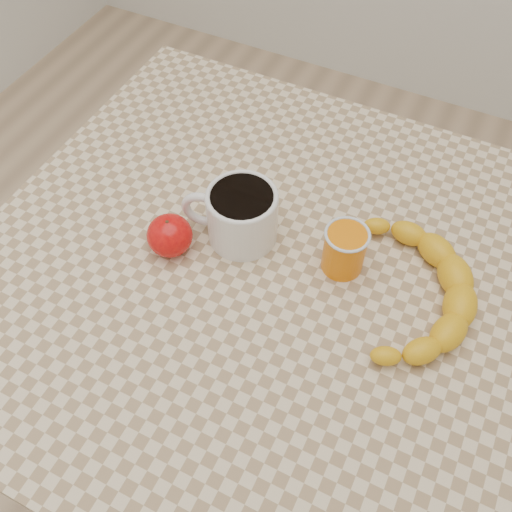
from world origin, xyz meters
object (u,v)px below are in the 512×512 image
at_px(coffee_mug, 240,213).
at_px(banana, 414,290).
at_px(table, 256,297).
at_px(apple, 170,235).
at_px(orange_juice_glass, 344,249).

bearing_deg(coffee_mug, banana, 0.26).
distance_m(table, apple, 0.17).
xyz_separation_m(orange_juice_glass, apple, (-0.23, -0.08, -0.01)).
xyz_separation_m(coffee_mug, banana, (0.26, 0.00, -0.02)).
height_order(table, coffee_mug, coffee_mug).
bearing_deg(apple, orange_juice_glass, 19.00).
relative_size(coffee_mug, banana, 0.48).
xyz_separation_m(table, banana, (0.21, 0.04, 0.11)).
xyz_separation_m(apple, banana, (0.34, 0.07, -0.01)).
bearing_deg(orange_juice_glass, coffee_mug, -175.39).
bearing_deg(table, banana, 10.73).
bearing_deg(apple, banana, 11.50).
relative_size(apple, banana, 0.27).
bearing_deg(banana, apple, 179.53).
bearing_deg(orange_juice_glass, table, -154.65).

